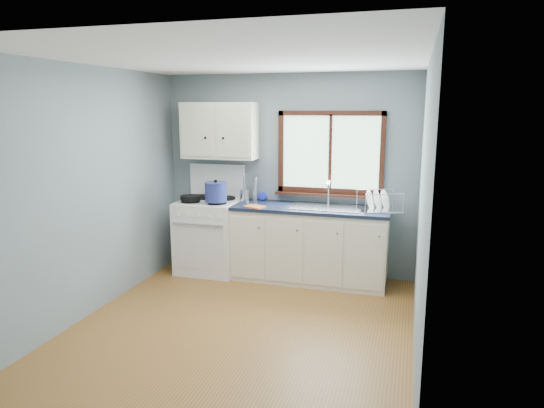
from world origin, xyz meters
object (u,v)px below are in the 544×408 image
(utensil_crock, at_px, (245,195))
(gas_range, at_px, (210,234))
(base_cabinets, at_px, (310,248))
(skillet, at_px, (191,198))
(thermos, at_px, (255,189))
(stockpot, at_px, (216,192))
(sink, at_px, (325,213))
(dish_rack, at_px, (378,205))

(utensil_crock, bearing_deg, gas_range, -161.62)
(base_cabinets, height_order, skillet, skillet)
(thermos, bearing_deg, stockpot, -135.37)
(thermos, bearing_deg, base_cabinets, -13.32)
(utensil_crock, bearing_deg, skillet, -153.26)
(gas_range, distance_m, sink, 1.53)
(skillet, height_order, utensil_crock, utensil_crock)
(skillet, bearing_deg, dish_rack, 20.49)
(sink, bearing_deg, skillet, -173.86)
(dish_rack, bearing_deg, base_cabinets, 157.55)
(gas_range, distance_m, base_cabinets, 1.31)
(skillet, relative_size, dish_rack, 0.73)
(utensil_crock, distance_m, thermos, 0.15)
(gas_range, xyz_separation_m, base_cabinets, (1.31, 0.02, -0.08))
(thermos, height_order, dish_rack, thermos)
(stockpot, bearing_deg, gas_range, 134.60)
(skillet, bearing_deg, utensil_crock, 42.49)
(stockpot, xyz_separation_m, utensil_crock, (0.26, 0.32, -0.08))
(base_cabinets, bearing_deg, utensil_crock, 171.84)
(stockpot, height_order, thermos, stockpot)
(sink, height_order, stockpot, stockpot)
(gas_range, relative_size, utensil_crock, 3.59)
(base_cabinets, xyz_separation_m, utensil_crock, (-0.87, 0.13, 0.59))
(base_cabinets, xyz_separation_m, stockpot, (-1.13, -0.19, 0.67))
(sink, height_order, utensil_crock, utensil_crock)
(skillet, height_order, thermos, thermos)
(skillet, bearing_deg, gas_range, 59.03)
(gas_range, height_order, dish_rack, gas_range)
(gas_range, relative_size, stockpot, 3.97)
(stockpot, xyz_separation_m, dish_rack, (1.93, 0.20, -0.10))
(utensil_crock, bearing_deg, sink, -6.80)
(sink, xyz_separation_m, stockpot, (-1.31, -0.19, 0.22))
(sink, xyz_separation_m, thermos, (-0.94, 0.18, 0.21))
(skillet, relative_size, stockpot, 1.21)
(gas_range, height_order, stockpot, gas_range)
(base_cabinets, relative_size, dish_rack, 3.29)
(stockpot, distance_m, utensil_crock, 0.42)
(base_cabinets, height_order, utensil_crock, utensil_crock)
(utensil_crock, bearing_deg, base_cabinets, -8.16)
(gas_range, bearing_deg, base_cabinets, 0.82)
(gas_range, distance_m, skillet, 0.54)
(dish_rack, bearing_deg, gas_range, 157.62)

